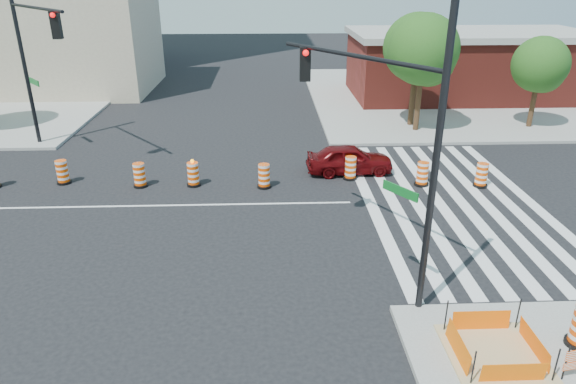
% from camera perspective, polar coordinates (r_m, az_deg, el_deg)
% --- Properties ---
extents(ground, '(120.00, 120.00, 0.00)m').
position_cam_1_polar(ground, '(20.45, -12.84, -1.46)').
color(ground, black).
rests_on(ground, ground).
extents(sidewalk_ne, '(22.00, 22.00, 0.15)m').
position_cam_1_polar(sidewalk_ne, '(39.82, 18.91, 10.05)').
color(sidewalk_ne, gray).
rests_on(sidewalk_ne, ground).
extents(crosswalk_east, '(6.75, 13.50, 0.01)m').
position_cam_1_polar(crosswalk_east, '(21.33, 17.46, -0.92)').
color(crosswalk_east, silver).
rests_on(crosswalk_east, ground).
extents(lane_centerline, '(14.00, 0.12, 0.01)m').
position_cam_1_polar(lane_centerline, '(20.45, -12.84, -1.45)').
color(lane_centerline, silver).
rests_on(lane_centerline, ground).
extents(excavation_pit, '(2.20, 2.20, 0.90)m').
position_cam_1_polar(excavation_pit, '(13.39, 21.98, -16.18)').
color(excavation_pit, tan).
rests_on(excavation_pit, ground).
extents(brick_storefront, '(16.50, 8.50, 4.60)m').
position_cam_1_polar(brick_storefront, '(39.42, 19.34, 13.22)').
color(brick_storefront, maroon).
rests_on(brick_storefront, ground).
extents(beige_midrise, '(14.00, 10.00, 10.00)m').
position_cam_1_polar(beige_midrise, '(43.39, -24.81, 16.84)').
color(beige_midrise, tan).
rests_on(beige_midrise, ground).
extents(red_coupe, '(3.90, 1.73, 1.31)m').
position_cam_1_polar(red_coupe, '(23.14, 6.85, 3.66)').
color(red_coupe, '#520709').
rests_on(red_coupe, ground).
extents(signal_pole_se, '(3.45, 5.11, 7.98)m').
position_cam_1_polar(signal_pole_se, '(13.45, 10.88, 7.91)').
color(signal_pole_se, black).
rests_on(signal_pole_se, ground).
extents(signal_pole_nw, '(4.31, 5.23, 8.76)m').
position_cam_1_polar(signal_pole_nw, '(27.29, -26.64, 14.63)').
color(signal_pole_nw, black).
rests_on(signal_pole_nw, ground).
extents(tree_north_c, '(3.80, 3.80, 6.45)m').
position_cam_1_polar(tree_north_c, '(29.27, 14.84, 14.64)').
color(tree_north_c, '#382314').
rests_on(tree_north_c, ground).
extents(tree_north_d, '(3.77, 3.77, 6.40)m').
position_cam_1_polar(tree_north_d, '(30.27, 14.21, 14.90)').
color(tree_north_d, '#382314').
rests_on(tree_north_d, ground).
extents(tree_north_e, '(3.09, 3.05, 5.19)m').
position_cam_1_polar(tree_north_e, '(32.32, 26.22, 12.30)').
color(tree_north_e, '#382314').
rests_on(tree_north_e, ground).
extents(median_drum_2, '(0.60, 0.60, 1.02)m').
position_cam_1_polar(median_drum_2, '(23.88, -23.77, 1.97)').
color(median_drum_2, black).
rests_on(median_drum_2, ground).
extents(median_drum_3, '(0.60, 0.60, 1.02)m').
position_cam_1_polar(median_drum_3, '(22.41, -16.16, 1.74)').
color(median_drum_3, black).
rests_on(median_drum_3, ground).
extents(median_drum_4, '(0.60, 0.60, 1.18)m').
position_cam_1_polar(median_drum_4, '(21.98, -10.48, 1.90)').
color(median_drum_4, black).
rests_on(median_drum_4, ground).
extents(median_drum_5, '(0.60, 0.60, 1.02)m').
position_cam_1_polar(median_drum_5, '(21.46, -2.68, 1.71)').
color(median_drum_5, black).
rests_on(median_drum_5, ground).
extents(median_drum_6, '(0.60, 0.60, 1.02)m').
position_cam_1_polar(median_drum_6, '(22.48, 6.95, 2.59)').
color(median_drum_6, black).
rests_on(median_drum_6, ground).
extents(median_drum_7, '(0.60, 0.60, 1.02)m').
position_cam_1_polar(median_drum_7, '(22.39, 14.70, 1.88)').
color(median_drum_7, black).
rests_on(median_drum_7, ground).
extents(median_drum_8, '(0.60, 0.60, 1.02)m').
position_cam_1_polar(median_drum_8, '(23.01, 20.69, 1.70)').
color(median_drum_8, black).
rests_on(median_drum_8, ground).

